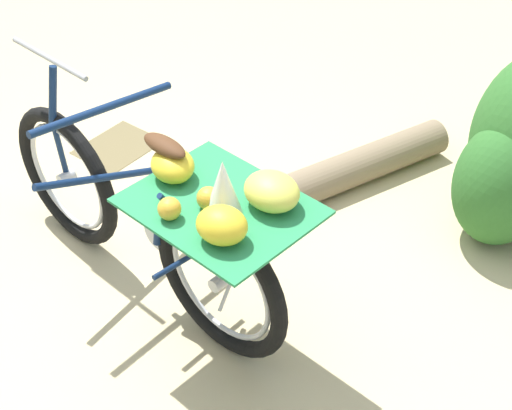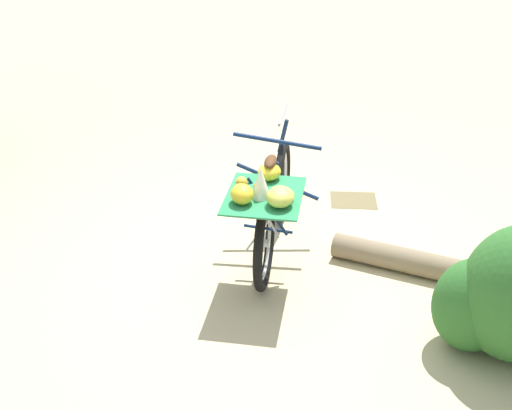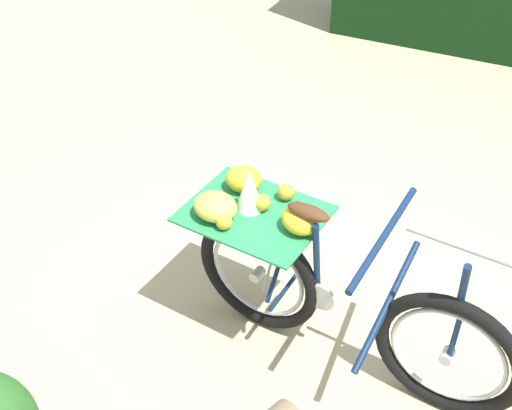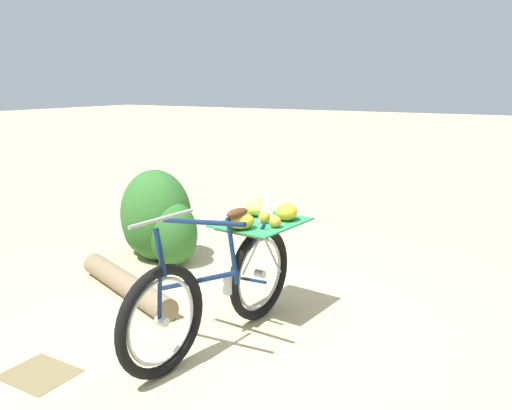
# 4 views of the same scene
# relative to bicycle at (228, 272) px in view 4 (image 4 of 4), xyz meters

# --- Properties ---
(ground_plane) EXTENTS (60.00, 60.00, 0.00)m
(ground_plane) POSITION_rel_bicycle_xyz_m (-0.07, -0.06, -0.49)
(ground_plane) COLOR #C6B284
(bicycle) EXTENTS (0.72, 1.80, 1.03)m
(bicycle) POSITION_rel_bicycle_xyz_m (0.00, 0.00, 0.00)
(bicycle) COLOR black
(bicycle) RESTS_ON ground_plane
(fallen_log) EXTENTS (1.42, 0.69, 0.20)m
(fallen_log) POSITION_rel_bicycle_xyz_m (1.19, -0.18, -0.39)
(fallen_log) COLOR #7F6B51
(fallen_log) RESTS_ON ground_plane
(shrub_cluster) EXTENTS (1.00, 0.68, 0.95)m
(shrub_cluster) POSITION_rel_bicycle_xyz_m (1.60, -1.07, -0.07)
(shrub_cluster) COLOR #2D6628
(shrub_cluster) RESTS_ON ground_plane
(leaf_litter_patch) EXTENTS (0.44, 0.36, 0.01)m
(leaf_litter_patch) POSITION_rel_bicycle_xyz_m (0.75, 1.07, -0.49)
(leaf_litter_patch) COLOR olive
(leaf_litter_patch) RESTS_ON ground_plane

